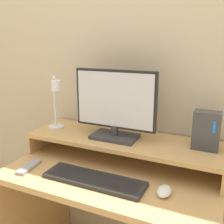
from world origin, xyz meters
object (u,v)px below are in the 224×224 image
mouse (164,191)px  desk_lamp (56,104)px  router_dock (206,131)px  keyboard (94,179)px  monitor (115,105)px  remote_control (29,167)px

mouse → desk_lamp: bearing=165.0°
router_dock → keyboard: size_ratio=0.39×
mouse → keyboard: bearing=-174.8°
monitor → remote_control: (-0.34, -0.27, -0.29)m
desk_lamp → router_dock: bearing=6.9°
router_dock → desk_lamp: bearing=-173.1°
remote_control → mouse: bearing=4.6°
desk_lamp → keyboard: 0.48m
router_dock → mouse: bearing=-114.4°
desk_lamp → mouse: (0.65, -0.17, -0.27)m
keyboard → mouse: 0.31m
keyboard → remote_control: keyboard is taller
desk_lamp → mouse: size_ratio=3.32×
router_dock → remote_control: bearing=-157.8°
desk_lamp → remote_control: desk_lamp is taller
router_dock → keyboard: 0.56m
monitor → mouse: bearing=-34.6°
keyboard → mouse: bearing=5.2°
monitor → desk_lamp: bearing=-171.8°
monitor → router_dock: bearing=6.0°
mouse → remote_control: size_ratio=0.59×
remote_control → keyboard: bearing=4.1°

